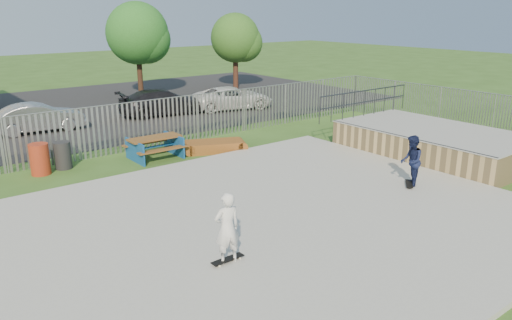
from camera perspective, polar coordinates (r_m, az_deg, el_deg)
ground at (r=13.44m, az=0.53°, el=-7.53°), size 120.00×120.00×0.00m
concrete_slab at (r=13.41m, az=0.53°, el=-7.23°), size 15.00×12.00×0.15m
quarter_pipe at (r=20.77m, az=19.57°, el=1.95°), size 5.50×7.05×2.19m
fence at (r=17.19m, az=-6.42°, el=1.40°), size 26.04×16.02×2.00m
picnic_table at (r=19.66m, az=-11.47°, el=1.42°), size 2.01×1.66×0.85m
funbox at (r=20.33m, az=-4.74°, el=1.57°), size 2.39×1.86×0.43m
trash_bin_red at (r=18.90m, az=-23.49°, el=0.08°), size 0.66×0.66×1.10m
trash_bin_grey at (r=19.30m, az=-21.21°, el=0.50°), size 0.60×0.60×0.99m
parking_lot at (r=30.08m, az=-22.79°, el=4.91°), size 40.00×18.00×0.02m
car_silver at (r=25.53m, az=-23.61°, el=4.46°), size 4.19×1.73×1.35m
car_dark at (r=27.79m, az=-10.59°, el=6.53°), size 5.03×2.64×1.39m
car_white at (r=29.01m, az=-2.67°, el=7.11°), size 5.00×3.33×1.27m
tree_mid at (r=33.52m, az=-13.42°, el=13.90°), size 3.94×3.94×6.07m
tree_right at (r=36.46m, az=-2.39°, el=13.75°), size 3.47×3.47×5.36m
skateboard_a at (r=16.67m, az=17.08°, el=-2.68°), size 0.75×0.66×0.08m
skateboard_b at (r=11.35m, az=-3.25°, el=-11.35°), size 0.80×0.22×0.08m
skater_navy at (r=16.44m, az=17.32°, el=-0.12°), size 1.01×0.98×1.64m
skater_white at (r=11.00m, az=-3.32°, el=-7.77°), size 0.65×0.48×1.64m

